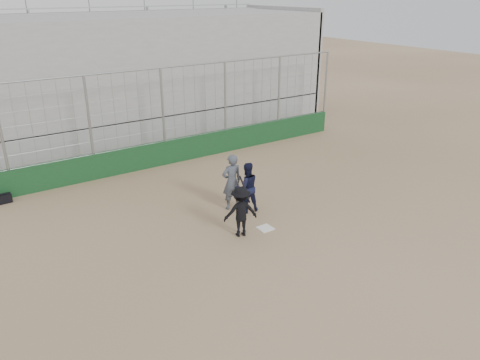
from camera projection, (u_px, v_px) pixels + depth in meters
ground at (265, 229)px, 14.46m from camera, size 90.00×90.00×0.00m
home_plate at (265, 228)px, 14.45m from camera, size 0.44×0.44×0.02m
backstop at (165, 142)px, 19.46m from camera, size 18.10×0.25×4.04m
bleachers at (118, 77)px, 22.51m from camera, size 20.25×6.70×6.98m
batter_at_plate at (241, 211)px, 13.80m from camera, size 1.14×0.87×1.74m
catcher_crouched at (247, 196)px, 15.32m from camera, size 0.91×0.75×1.17m
umpire at (232, 185)px, 15.48m from camera, size 0.75×0.53×1.73m
equipment_bag at (1, 199)px, 16.09m from camera, size 0.71×0.32×0.34m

